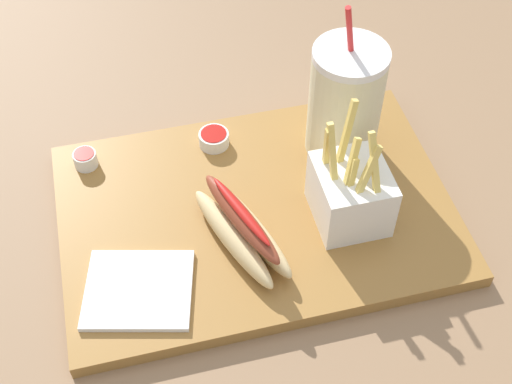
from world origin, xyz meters
The scene contains 8 objects.
ground_plane centered at (0.00, 0.00, -0.01)m, with size 2.40×2.40×0.02m, color #8C6B4C.
food_tray centered at (0.00, 0.00, 0.01)m, with size 0.48×0.33×0.02m, color olive.
soda_cup centered at (-0.13, -0.08, 0.10)m, with size 0.09×0.09×0.22m.
fries_basket centered at (-0.11, 0.04, 0.06)m, with size 0.08×0.09×0.15m.
hot_dog_1 centered at (0.03, 0.05, 0.05)m, with size 0.10×0.17×0.06m.
ketchup_cup_1 centered at (0.03, -0.12, 0.03)m, with size 0.04×0.04×0.02m.
ketchup_cup_2 centered at (0.20, -0.12, 0.03)m, with size 0.03×0.03×0.02m.
napkin_stack centered at (0.16, 0.09, 0.02)m, with size 0.12×0.10×0.01m, color white.
Camera 1 is at (0.13, 0.53, 0.70)m, focal length 49.32 mm.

